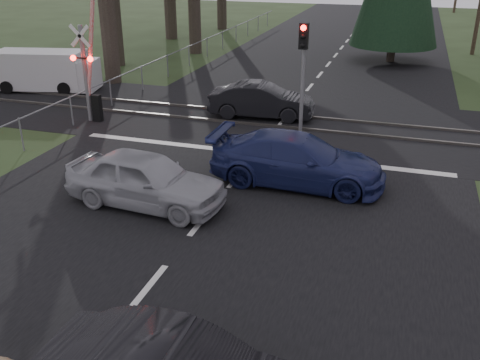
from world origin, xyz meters
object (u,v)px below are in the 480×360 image
at_px(silver_car, 146,180).
at_px(crossing_signal, 90,71).
at_px(dark_car_far, 262,101).
at_px(white_van, 48,71).
at_px(traffic_signal_center, 303,60).
at_px(blue_sedan, 297,160).

bearing_deg(silver_car, crossing_signal, 45.87).
xyz_separation_m(dark_car_far, white_van, (-11.14, 1.22, 0.26)).
relative_size(traffic_signal_center, blue_sedan, 0.79).
bearing_deg(white_van, silver_car, -56.94).
relative_size(dark_car_far, white_van, 0.83).
relative_size(crossing_signal, silver_car, 1.57).
xyz_separation_m(traffic_signal_center, dark_car_far, (-1.97, 1.69, -2.10)).
height_order(silver_car, blue_sedan, silver_car).
distance_m(silver_car, dark_car_far, 8.91).
distance_m(traffic_signal_center, dark_car_far, 3.34).
bearing_deg(silver_car, blue_sedan, -48.71).
height_order(blue_sedan, white_van, white_van).
bearing_deg(white_van, traffic_signal_center, -25.08).
height_order(crossing_signal, blue_sedan, crossing_signal).
bearing_deg(white_van, dark_car_far, -18.84).
bearing_deg(blue_sedan, white_van, 62.43).
bearing_deg(blue_sedan, traffic_signal_center, 10.97).
bearing_deg(crossing_signal, white_van, 141.87).
xyz_separation_m(traffic_signal_center, silver_car, (-2.78, -7.19, -2.05)).
bearing_deg(traffic_signal_center, dark_car_far, 139.47).
distance_m(blue_sedan, dark_car_far, 6.80).
bearing_deg(dark_car_far, silver_car, 169.45).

